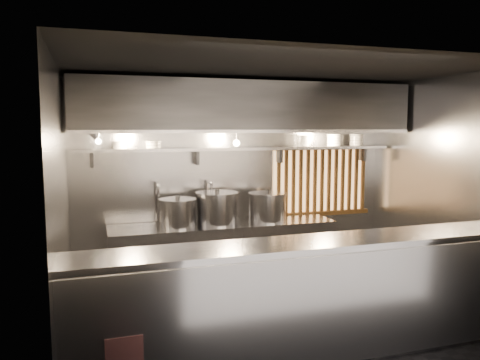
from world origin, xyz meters
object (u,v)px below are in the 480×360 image
stock_pot_mid (178,213)px  heat_lamp (96,136)px  stock_pot_right (267,207)px  stock_pot_left (217,208)px  pendant_bulb (237,143)px

stock_pot_mid → heat_lamp: bearing=-166.6°
stock_pot_right → stock_pot_left: bearing=177.8°
pendant_bulb → stock_pot_mid: size_ratio=0.36×
heat_lamp → stock_pot_right: 2.43m
stock_pot_mid → stock_pot_right: bearing=0.9°
stock_pot_left → pendant_bulb: bearing=13.7°
heat_lamp → stock_pot_mid: bearing=13.4°
stock_pot_right → heat_lamp: bearing=-173.5°
stock_pot_right → pendant_bulb: bearing=166.5°
stock_pot_mid → stock_pot_right: 1.23m
stock_pot_mid → stock_pot_right: stock_pot_right is taller
stock_pot_mid → stock_pot_right: (1.23, 0.02, 0.01)m
pendant_bulb → stock_pot_right: (0.41, -0.10, -0.87)m
pendant_bulb → stock_pot_mid: 1.21m
pendant_bulb → stock_pot_mid: pendant_bulb is taller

